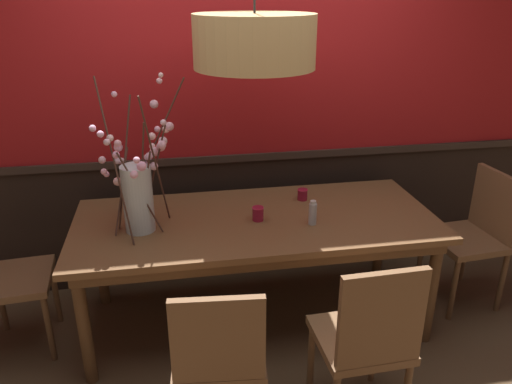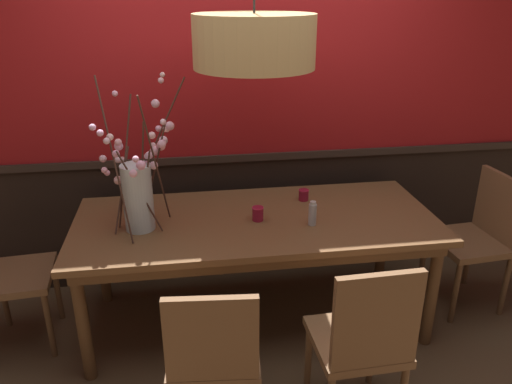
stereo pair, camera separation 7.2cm
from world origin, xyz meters
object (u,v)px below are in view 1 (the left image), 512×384
candle_holder_nearer_center (258,214)px  pendant_lamp (255,41)px  chair_head_east_end (476,230)px  condiment_bottle (313,213)px  chair_far_side_left (194,198)px  chair_near_side_left (219,354)px  candle_holder_nearer_edge (302,194)px  chair_head_west_end (1,271)px  chair_far_side_right (276,193)px  vase_with_blossoms (139,192)px  dining_table (256,229)px  chair_near_side_right (367,337)px

candle_holder_nearer_center → pendant_lamp: pendant_lamp is taller
chair_head_east_end → condiment_bottle: chair_head_east_end is taller
chair_far_side_left → chair_near_side_left: size_ratio=1.06×
chair_far_side_left → condiment_bottle: size_ratio=6.31×
candle_holder_nearer_center → chair_far_side_left: bearing=110.4°
chair_far_side_left → candle_holder_nearer_edge: chair_far_side_left is taller
chair_head_west_end → chair_far_side_right: bearing=26.0°
candle_holder_nearer_center → pendant_lamp: bearing=-130.6°
vase_with_blossoms → candle_holder_nearer_center: bearing=-0.5°
chair_far_side_left → candle_holder_nearer_center: 1.01m
chair_near_side_left → candle_holder_nearer_edge: size_ratio=11.93×
chair_head_east_end → condiment_bottle: bearing=-173.3°
chair_head_west_end → dining_table: bearing=-0.1°
vase_with_blossoms → pendant_lamp: 1.04m
chair_far_side_right → condiment_bottle: bearing=-90.3°
candle_holder_nearer_center → condiment_bottle: size_ratio=0.58×
chair_near_side_right → candle_holder_nearer_edge: size_ratio=12.71×
chair_head_west_end → pendant_lamp: bearing=-2.5°
candle_holder_nearer_edge → pendant_lamp: size_ratio=0.06×
dining_table → chair_near_side_left: size_ratio=2.46×
chair_far_side_left → candle_holder_nearer_center: bearing=-69.6°
chair_far_side_right → candle_holder_nearer_edge: (0.03, -0.66, 0.26)m
condiment_bottle → pendant_lamp: (-0.33, 0.08, 0.97)m
chair_near_side_right → pendant_lamp: size_ratio=0.79×
vase_with_blossoms → candle_holder_nearer_edge: 1.07m
chair_far_side_left → chair_near_side_right: size_ratio=0.99×
dining_table → chair_head_west_end: 1.50m
vase_with_blossoms → candle_holder_nearer_edge: vase_with_blossoms is taller
chair_near_side_left → condiment_bottle: size_ratio=5.95×
chair_far_side_left → condiment_bottle: (0.65, -1.02, 0.29)m
pendant_lamp → candle_holder_nearer_center: bearing=49.4°
chair_far_side_left → pendant_lamp: 1.60m
chair_head_east_end → condiment_bottle: (-1.19, -0.14, 0.29)m
candle_holder_nearer_edge → vase_with_blossoms: bearing=-166.3°
chair_head_west_end → chair_near_side_left: (1.16, -0.89, -0.03)m
chair_head_west_end → pendant_lamp: 1.94m
chair_far_side_right → vase_with_blossoms: size_ratio=1.05×
dining_table → condiment_bottle: 0.37m
chair_far_side_right → dining_table: bearing=-109.8°
dining_table → vase_with_blossoms: vase_with_blossoms is taller
chair_near_side_left → condiment_bottle: bearing=49.3°
chair_near_side_left → candle_holder_nearer_edge: chair_near_side_left is taller
chair_near_side_left → dining_table: bearing=69.6°
dining_table → candle_holder_nearer_center: 0.13m
vase_with_blossoms → condiment_bottle: 1.01m
chair_far_side_left → vase_with_blossoms: (-0.34, -0.91, 0.45)m
chair_far_side_left → vase_with_blossoms: size_ratio=1.08×
chair_near_side_left → chair_near_side_right: chair_near_side_right is taller
dining_table → vase_with_blossoms: size_ratio=2.51×
candle_holder_nearer_center → pendant_lamp: (-0.02, -0.03, 1.00)m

